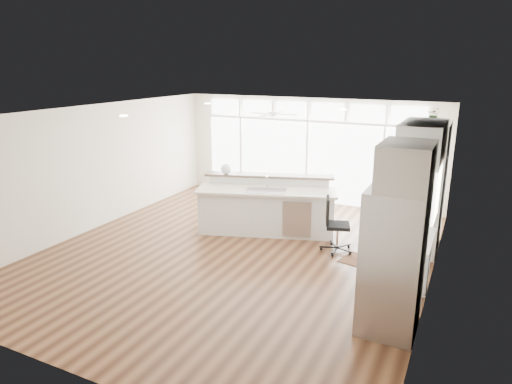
% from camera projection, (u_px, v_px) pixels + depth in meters
% --- Properties ---
extents(floor, '(7.00, 8.00, 0.02)m').
position_uv_depth(floor, '(237.00, 253.00, 8.84)').
color(floor, '#432514').
rests_on(floor, ground).
extents(ceiling, '(7.00, 8.00, 0.02)m').
position_uv_depth(ceiling, '(235.00, 112.00, 8.10)').
color(ceiling, white).
rests_on(ceiling, wall_back).
extents(wall_back, '(7.00, 0.04, 2.70)m').
position_uv_depth(wall_back, '(308.00, 150.00, 11.93)').
color(wall_back, silver).
rests_on(wall_back, floor).
extents(wall_front, '(7.00, 0.04, 2.70)m').
position_uv_depth(wall_front, '(63.00, 270.00, 5.01)').
color(wall_front, silver).
rests_on(wall_front, floor).
extents(wall_left, '(0.04, 8.00, 2.70)m').
position_uv_depth(wall_left, '(95.00, 167.00, 9.94)').
color(wall_left, silver).
rests_on(wall_left, floor).
extents(wall_right, '(0.04, 8.00, 2.70)m').
position_uv_depth(wall_right, '(436.00, 211.00, 7.00)').
color(wall_right, silver).
rests_on(wall_right, floor).
extents(glass_wall, '(5.80, 0.06, 2.08)m').
position_uv_depth(glass_wall, '(307.00, 162.00, 11.96)').
color(glass_wall, white).
rests_on(glass_wall, wall_back).
extents(transom_row, '(5.90, 0.06, 0.40)m').
position_uv_depth(transom_row, '(309.00, 110.00, 11.60)').
color(transom_row, white).
rests_on(transom_row, wall_back).
extents(desk_window, '(0.04, 0.85, 0.85)m').
position_uv_depth(desk_window, '(437.00, 194.00, 7.22)').
color(desk_window, white).
rests_on(desk_window, wall_right).
extents(ceiling_fan, '(1.16, 1.16, 0.32)m').
position_uv_depth(ceiling_fan, '(273.00, 110.00, 10.80)').
color(ceiling_fan, white).
rests_on(ceiling_fan, ceiling).
extents(recessed_lights, '(3.40, 3.00, 0.02)m').
position_uv_depth(recessed_lights, '(240.00, 112.00, 8.28)').
color(recessed_lights, white).
rests_on(recessed_lights, ceiling).
extents(oven_cabinet, '(0.64, 1.20, 2.50)m').
position_uv_depth(oven_cabinet, '(426.00, 187.00, 8.73)').
color(oven_cabinet, white).
rests_on(oven_cabinet, floor).
extents(desk_nook, '(0.72, 1.30, 0.76)m').
position_uv_depth(desk_nook, '(408.00, 258.00, 7.68)').
color(desk_nook, white).
rests_on(desk_nook, floor).
extents(upper_cabinets, '(0.64, 1.30, 0.64)m').
position_uv_depth(upper_cabinets, '(422.00, 142.00, 7.13)').
color(upper_cabinets, white).
rests_on(upper_cabinets, wall_right).
extents(refrigerator, '(0.76, 0.90, 2.00)m').
position_uv_depth(refrigerator, '(393.00, 261.00, 6.09)').
color(refrigerator, '#B2B2B7').
rests_on(refrigerator, floor).
extents(fridge_cabinet, '(0.64, 0.90, 0.60)m').
position_uv_depth(fridge_cabinet, '(406.00, 166.00, 5.71)').
color(fridge_cabinet, white).
rests_on(fridge_cabinet, wall_right).
extents(framed_photos, '(0.06, 0.22, 0.80)m').
position_uv_depth(framed_photos, '(439.00, 193.00, 7.80)').
color(framed_photos, black).
rests_on(framed_photos, wall_right).
extents(kitchen_island, '(3.16, 1.98, 1.18)m').
position_uv_depth(kitchen_island, '(267.00, 206.00, 9.76)').
color(kitchen_island, white).
rests_on(kitchen_island, floor).
extents(rug, '(0.91, 0.73, 0.01)m').
position_uv_depth(rug, '(364.00, 262.00, 8.43)').
color(rug, '#3D1F13').
rests_on(rug, floor).
extents(office_chair, '(0.70, 0.67, 1.08)m').
position_uv_depth(office_chair, '(338.00, 225.00, 8.78)').
color(office_chair, black).
rests_on(office_chair, floor).
extents(fishbowl, '(0.30, 0.30, 0.23)m').
position_uv_depth(fishbowl, '(226.00, 169.00, 10.07)').
color(fishbowl, white).
rests_on(fishbowl, kitchen_island).
extents(monitor, '(0.08, 0.43, 0.35)m').
position_uv_depth(monitor, '(406.00, 226.00, 7.56)').
color(monitor, black).
rests_on(monitor, desk_nook).
extents(keyboard, '(0.16, 0.36, 0.02)m').
position_uv_depth(keyboard, '(395.00, 234.00, 7.68)').
color(keyboard, silver).
rests_on(keyboard, desk_nook).
extents(potted_plant, '(0.26, 0.28, 0.21)m').
position_uv_depth(potted_plant, '(434.00, 116.00, 8.36)').
color(potted_plant, '#2E5424').
rests_on(potted_plant, oven_cabinet).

